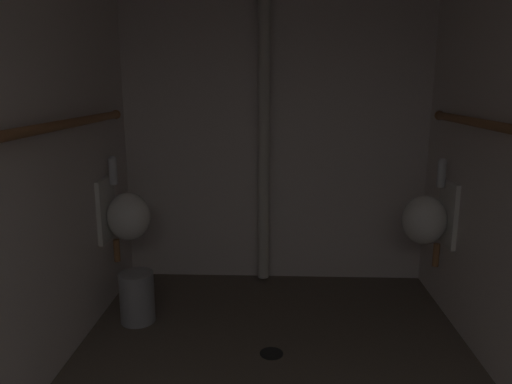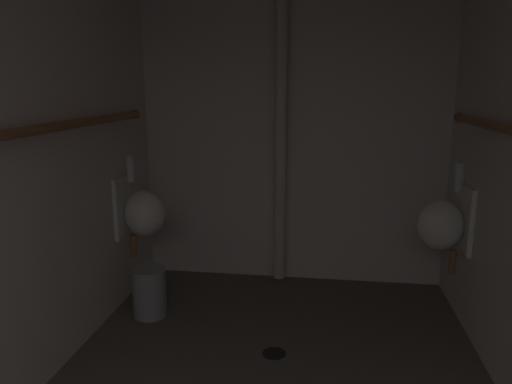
{
  "view_description": "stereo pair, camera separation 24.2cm",
  "coord_description": "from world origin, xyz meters",
  "px_view_note": "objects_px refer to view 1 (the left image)",
  "views": [
    {
      "loc": [
        0.0,
        0.22,
        1.56
      ],
      "look_at": [
        -0.09,
        2.57,
        1.03
      ],
      "focal_mm": 33.81,
      "sensor_mm": 36.0,
      "label": 1
    },
    {
      "loc": [
        0.25,
        0.22,
        1.56
      ],
      "look_at": [
        -0.09,
        2.57,
        1.03
      ],
      "focal_mm": 33.81,
      "sensor_mm": 36.0,
      "label": 2
    }
  ],
  "objects_px": {
    "urinal_right_mid": "(427,218)",
    "floor_drain": "(271,353)",
    "urinal_left_mid": "(125,215)",
    "waste_bin": "(136,297)",
    "standpipe_back_wall": "(263,132)"
  },
  "relations": [
    {
      "from": "floor_drain",
      "to": "waste_bin",
      "type": "bearing_deg",
      "value": 157.62
    },
    {
      "from": "urinal_right_mid",
      "to": "waste_bin",
      "type": "height_order",
      "value": "urinal_right_mid"
    },
    {
      "from": "urinal_left_mid",
      "to": "waste_bin",
      "type": "bearing_deg",
      "value": -63.42
    },
    {
      "from": "urinal_right_mid",
      "to": "standpipe_back_wall",
      "type": "height_order",
      "value": "standpipe_back_wall"
    },
    {
      "from": "standpipe_back_wall",
      "to": "floor_drain",
      "type": "distance_m",
      "value": 1.63
    },
    {
      "from": "urinal_left_mid",
      "to": "waste_bin",
      "type": "height_order",
      "value": "urinal_left_mid"
    },
    {
      "from": "urinal_right_mid",
      "to": "waste_bin",
      "type": "distance_m",
      "value": 2.03
    },
    {
      "from": "urinal_right_mid",
      "to": "floor_drain",
      "type": "distance_m",
      "value": 1.39
    },
    {
      "from": "waste_bin",
      "to": "urinal_left_mid",
      "type": "bearing_deg",
      "value": 116.58
    },
    {
      "from": "urinal_left_mid",
      "to": "standpipe_back_wall",
      "type": "xyz_separation_m",
      "value": [
        0.95,
        0.48,
        0.53
      ]
    },
    {
      "from": "standpipe_back_wall",
      "to": "floor_drain",
      "type": "height_order",
      "value": "standpipe_back_wall"
    },
    {
      "from": "urinal_left_mid",
      "to": "urinal_right_mid",
      "type": "relative_size",
      "value": 1.0
    },
    {
      "from": "urinal_right_mid",
      "to": "waste_bin",
      "type": "relative_size",
      "value": 2.21
    },
    {
      "from": "urinal_left_mid",
      "to": "waste_bin",
      "type": "relative_size",
      "value": 2.21
    },
    {
      "from": "standpipe_back_wall",
      "to": "waste_bin",
      "type": "bearing_deg",
      "value": -138.25
    }
  ]
}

